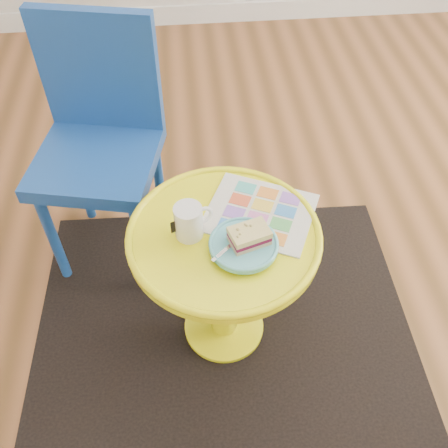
{
  "coord_description": "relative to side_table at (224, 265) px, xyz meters",
  "views": [
    {
      "loc": [
        -0.62,
        -1.16,
        1.56
      ],
      "look_at": [
        -0.53,
        -0.27,
        0.55
      ],
      "focal_mm": 40.0,
      "sensor_mm": 36.0,
      "label": 1
    }
  ],
  "objects": [
    {
      "name": "side_table",
      "position": [
        0.0,
        0.0,
        0.0
      ],
      "size": [
        0.54,
        0.54,
        0.51
      ],
      "color": "#FDF815",
      "rests_on": "ground"
    },
    {
      "name": "newspaper",
      "position": [
        0.11,
        0.07,
        0.15
      ],
      "size": [
        0.37,
        0.35,
        0.01
      ],
      "primitive_type": "cube",
      "rotation": [
        0.0,
        0.0,
        -0.44
      ],
      "color": "silver",
      "rests_on": "side_table"
    },
    {
      "name": "room_walls",
      "position": [
        -0.47,
        1.26,
        -0.31
      ],
      "size": [
        4.0,
        4.0,
        4.0
      ],
      "color": "silver",
      "rests_on": "ground"
    },
    {
      "name": "mug",
      "position": [
        -0.09,
        0.01,
        0.2
      ],
      "size": [
        0.11,
        0.08,
        0.1
      ],
      "rotation": [
        0.0,
        0.0,
        0.37
      ],
      "color": "white",
      "rests_on": "side_table"
    },
    {
      "name": "plate",
      "position": [
        0.05,
        -0.06,
        0.16
      ],
      "size": [
        0.18,
        0.18,
        0.02
      ],
      "color": "#60BECB",
      "rests_on": "newspaper"
    },
    {
      "name": "floor",
      "position": [
        0.53,
        0.27,
        -0.37
      ],
      "size": [
        4.0,
        4.0,
        0.0
      ],
      "primitive_type": "plane",
      "color": "brown",
      "rests_on": "ground"
    },
    {
      "name": "rug",
      "position": [
        0.0,
        -0.0,
        -0.36
      ],
      "size": [
        1.33,
        1.14,
        0.01
      ],
      "primitive_type": "cube",
      "rotation": [
        0.0,
        0.0,
        -0.03
      ],
      "color": "black",
      "rests_on": "ground"
    },
    {
      "name": "cake_slice",
      "position": [
        0.06,
        -0.06,
        0.19
      ],
      "size": [
        0.12,
        0.1,
        0.05
      ],
      "rotation": [
        0.0,
        0.0,
        0.3
      ],
      "color": "#D3BC8C",
      "rests_on": "plate"
    },
    {
      "name": "fork",
      "position": [
        0.02,
        -0.06,
        0.17
      ],
      "size": [
        0.12,
        0.11,
        0.0
      ],
      "rotation": [
        0.0,
        0.0,
        -0.84
      ],
      "color": "silver",
      "rests_on": "plate"
    },
    {
      "name": "chair",
      "position": [
        -0.37,
        0.48,
        0.14
      ],
      "size": [
        0.47,
        0.47,
        0.89
      ],
      "rotation": [
        0.0,
        0.0,
        -0.22
      ],
      "color": "#18479D",
      "rests_on": "ground"
    }
  ]
}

